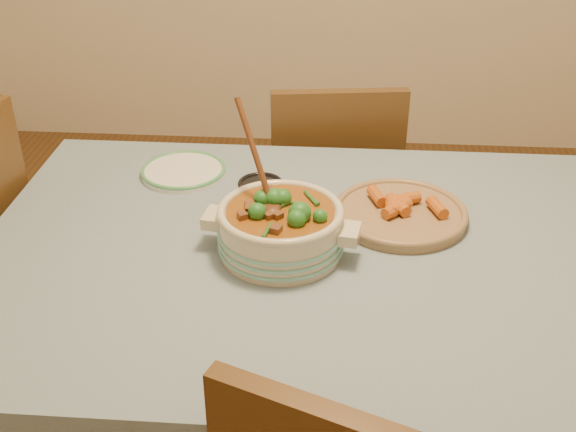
{
  "coord_description": "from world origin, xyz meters",
  "views": [
    {
      "loc": [
        -0.03,
        -1.37,
        1.65
      ],
      "look_at": [
        -0.13,
        -0.02,
        0.85
      ],
      "focal_mm": 45.0,
      "sensor_mm": 36.0,
      "label": 1
    }
  ],
  "objects_px": {
    "white_plate": "(183,171)",
    "fried_plate": "(400,211)",
    "stew_casserole": "(280,225)",
    "chair_far": "(332,188)",
    "condiment_bowl": "(261,191)",
    "dining_table": "(344,283)"
  },
  "relations": [
    {
      "from": "white_plate",
      "to": "fried_plate",
      "type": "bearing_deg",
      "value": -18.77
    },
    {
      "from": "stew_casserole",
      "to": "chair_far",
      "type": "relative_size",
      "value": 0.4
    },
    {
      "from": "fried_plate",
      "to": "chair_far",
      "type": "height_order",
      "value": "chair_far"
    },
    {
      "from": "stew_casserole",
      "to": "condiment_bowl",
      "type": "distance_m",
      "value": 0.23
    },
    {
      "from": "dining_table",
      "to": "chair_far",
      "type": "relative_size",
      "value": 1.9
    },
    {
      "from": "dining_table",
      "to": "stew_casserole",
      "type": "xyz_separation_m",
      "value": [
        -0.15,
        -0.02,
        0.16
      ]
    },
    {
      "from": "stew_casserole",
      "to": "white_plate",
      "type": "relative_size",
      "value": 1.28
    },
    {
      "from": "condiment_bowl",
      "to": "white_plate",
      "type": "bearing_deg",
      "value": 148.26
    },
    {
      "from": "dining_table",
      "to": "fried_plate",
      "type": "distance_m",
      "value": 0.23
    },
    {
      "from": "dining_table",
      "to": "chair_far",
      "type": "xyz_separation_m",
      "value": [
        -0.04,
        0.77,
        -0.16
      ]
    },
    {
      "from": "white_plate",
      "to": "condiment_bowl",
      "type": "height_order",
      "value": "condiment_bowl"
    },
    {
      "from": "dining_table",
      "to": "white_plate",
      "type": "height_order",
      "value": "white_plate"
    },
    {
      "from": "dining_table",
      "to": "fried_plate",
      "type": "xyz_separation_m",
      "value": [
        0.13,
        0.15,
        0.11
      ]
    },
    {
      "from": "stew_casserole",
      "to": "fried_plate",
      "type": "distance_m",
      "value": 0.33
    },
    {
      "from": "stew_casserole",
      "to": "white_plate",
      "type": "bearing_deg",
      "value": 129.17
    },
    {
      "from": "stew_casserole",
      "to": "fried_plate",
      "type": "bearing_deg",
      "value": 31.05
    },
    {
      "from": "condiment_bowl",
      "to": "fried_plate",
      "type": "distance_m",
      "value": 0.35
    },
    {
      "from": "condiment_bowl",
      "to": "stew_casserole",
      "type": "bearing_deg",
      "value": -72.84
    },
    {
      "from": "white_plate",
      "to": "dining_table",
      "type": "bearing_deg",
      "value": -37.72
    },
    {
      "from": "condiment_bowl",
      "to": "dining_table",
      "type": "bearing_deg",
      "value": -43.08
    },
    {
      "from": "white_plate",
      "to": "fried_plate",
      "type": "distance_m",
      "value": 0.6
    },
    {
      "from": "chair_far",
      "to": "dining_table",
      "type": "bearing_deg",
      "value": 85.43
    }
  ]
}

